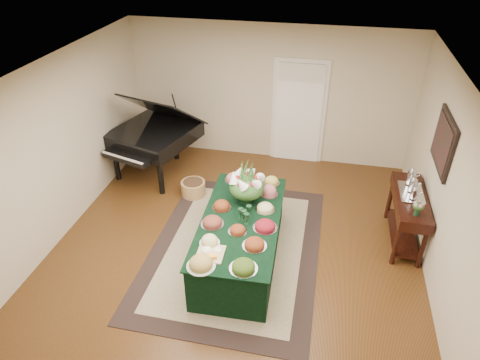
% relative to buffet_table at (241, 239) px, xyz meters
% --- Properties ---
extents(ground, '(6.00, 6.00, 0.00)m').
position_rel_buffet_table_xyz_m(ground, '(-0.12, 0.22, -0.38)').
color(ground, '#311B0B').
rests_on(ground, ground).
extents(area_rug, '(2.50, 3.51, 0.01)m').
position_rel_buffet_table_xyz_m(area_rug, '(-0.13, 0.21, -0.37)').
color(area_rug, black).
rests_on(area_rug, ground).
extents(kitchen_doorway, '(1.05, 0.07, 2.10)m').
position_rel_buffet_table_xyz_m(kitchen_doorway, '(0.48, 3.19, 0.65)').
color(kitchen_doorway, silver).
rests_on(kitchen_doorway, ground).
extents(buffet_table, '(1.17, 2.33, 0.75)m').
position_rel_buffet_table_xyz_m(buffet_table, '(0.00, 0.00, 0.00)').
color(buffet_table, black).
rests_on(buffet_table, ground).
extents(food_platters, '(1.06, 2.33, 0.13)m').
position_rel_buffet_table_xyz_m(food_platters, '(0.01, -0.06, 0.41)').
color(food_platters, silver).
rests_on(food_platters, buffet_table).
extents(cutting_board, '(0.35, 0.35, 0.10)m').
position_rel_buffet_table_xyz_m(cutting_board, '(-0.22, -0.76, 0.40)').
color(cutting_board, tan).
rests_on(cutting_board, buffet_table).
extents(green_goblets, '(0.18, 0.26, 0.18)m').
position_rel_buffet_table_xyz_m(green_goblets, '(0.06, -0.00, 0.46)').
color(green_goblets, '#14321B').
rests_on(green_goblets, buffet_table).
extents(floral_centerpiece, '(0.53, 0.53, 0.53)m').
position_rel_buffet_table_xyz_m(floral_centerpiece, '(-0.00, 0.44, 0.68)').
color(floral_centerpiece, '#14321B').
rests_on(floral_centerpiece, buffet_table).
extents(grand_piano, '(1.78, 1.88, 1.67)m').
position_rel_buffet_table_xyz_m(grand_piano, '(-2.11, 2.08, 0.45)').
color(grand_piano, black).
rests_on(grand_piano, ground).
extents(wicker_basket, '(0.44, 0.44, 0.27)m').
position_rel_buffet_table_xyz_m(wicker_basket, '(-1.19, 1.47, -0.24)').
color(wicker_basket, '#A17541').
rests_on(wicker_basket, ground).
extents(mahogany_sideboard, '(0.45, 1.34, 0.84)m').
position_rel_buffet_table_xyz_m(mahogany_sideboard, '(2.37, 0.94, 0.28)').
color(mahogany_sideboard, black).
rests_on(mahogany_sideboard, ground).
extents(tea_service, '(0.34, 0.58, 0.30)m').
position_rel_buffet_table_xyz_m(tea_service, '(2.37, 1.07, 0.58)').
color(tea_service, silver).
rests_on(tea_service, mahogany_sideboard).
extents(pink_bouquet, '(0.17, 0.17, 0.22)m').
position_rel_buffet_table_xyz_m(pink_bouquet, '(2.37, 0.47, 0.61)').
color(pink_bouquet, '#14321B').
rests_on(pink_bouquet, mahogany_sideboard).
extents(wall_painting, '(0.05, 0.95, 0.75)m').
position_rel_buffet_table_xyz_m(wall_painting, '(2.59, 0.94, 1.37)').
color(wall_painting, black).
rests_on(wall_painting, ground).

